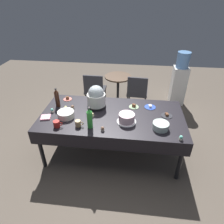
# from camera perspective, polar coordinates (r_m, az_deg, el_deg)

# --- Properties ---
(ground) EXTENTS (9.00, 9.00, 0.00)m
(ground) POSITION_cam_1_polar(r_m,az_deg,el_deg) (3.52, 0.00, -11.04)
(ground) COLOR brown
(potluck_table) EXTENTS (2.20, 1.10, 0.75)m
(potluck_table) POSITION_cam_1_polar(r_m,az_deg,el_deg) (3.08, 0.00, -1.75)
(potluck_table) COLOR black
(potluck_table) RESTS_ON ground
(frosted_layer_cake) EXTENTS (0.28, 0.28, 0.14)m
(frosted_layer_cake) POSITION_cam_1_polar(r_m,az_deg,el_deg) (2.86, 4.25, -1.79)
(frosted_layer_cake) COLOR silver
(frosted_layer_cake) RESTS_ON potluck_table
(slow_cooker) EXTENTS (0.31, 0.31, 0.38)m
(slow_cooker) POSITION_cam_1_polar(r_m,az_deg,el_deg) (3.17, -4.58, 4.22)
(slow_cooker) COLOR black
(slow_cooker) RESTS_ON potluck_table
(glass_salad_bowl) EXTENTS (0.23, 0.23, 0.09)m
(glass_salad_bowl) POSITION_cam_1_polar(r_m,az_deg,el_deg) (2.81, 13.87, -3.89)
(glass_salad_bowl) COLOR #B2C6BC
(glass_salad_bowl) RESTS_ON potluck_table
(ceramic_snack_bowl) EXTENTS (0.25, 0.25, 0.10)m
(ceramic_snack_bowl) POSITION_cam_1_polar(r_m,az_deg,el_deg) (3.05, -13.17, -0.65)
(ceramic_snack_bowl) COLOR silver
(ceramic_snack_bowl) RESTS_ON potluck_table
(dessert_plate_charcoal) EXTENTS (0.17, 0.17, 0.04)m
(dessert_plate_charcoal) POSITION_cam_1_polar(r_m,az_deg,el_deg) (3.13, 15.52, -0.94)
(dessert_plate_charcoal) COLOR #2D2D33
(dessert_plate_charcoal) RESTS_ON potluck_table
(dessert_plate_coral) EXTENTS (0.15, 0.15, 0.06)m
(dessert_plate_coral) POSITION_cam_1_polar(r_m,az_deg,el_deg) (3.54, -12.71, 3.76)
(dessert_plate_coral) COLOR #E07266
(dessert_plate_coral) RESTS_ON potluck_table
(dessert_plate_cobalt) EXTENTS (0.18, 0.18, 0.04)m
(dessert_plate_cobalt) POSITION_cam_1_polar(r_m,az_deg,el_deg) (3.29, 10.94, 1.48)
(dessert_plate_cobalt) COLOR #2D4CB2
(dessert_plate_cobalt) RESTS_ON potluck_table
(dessert_plate_sage) EXTENTS (0.16, 0.16, 0.05)m
(dessert_plate_sage) POSITION_cam_1_polar(r_m,az_deg,el_deg) (3.25, 6.33, 1.63)
(dessert_plate_sage) COLOR #8CA87F
(dessert_plate_sage) RESTS_ON potluck_table
(cupcake_mint) EXTENTS (0.05, 0.05, 0.07)m
(cupcake_mint) POSITION_cam_1_polar(r_m,az_deg,el_deg) (3.24, -13.21, 1.15)
(cupcake_mint) COLOR beige
(cupcake_mint) RESTS_ON potluck_table
(cupcake_lemon) EXTENTS (0.05, 0.05, 0.07)m
(cupcake_lemon) POSITION_cam_1_polar(r_m,az_deg,el_deg) (3.00, -5.69, -0.85)
(cupcake_lemon) COLOR beige
(cupcake_lemon) RESTS_ON potluck_table
(cupcake_berry) EXTENTS (0.05, 0.05, 0.07)m
(cupcake_berry) POSITION_cam_1_polar(r_m,az_deg,el_deg) (2.71, -2.75, -4.89)
(cupcake_berry) COLOR beige
(cupcake_berry) RESTS_ON potluck_table
(cupcake_vanilla) EXTENTS (0.05, 0.05, 0.07)m
(cupcake_vanilla) POSITION_cam_1_polar(r_m,az_deg,el_deg) (3.23, -16.91, 0.42)
(cupcake_vanilla) COLOR beige
(cupcake_vanilla) RESTS_ON potluck_table
(cupcake_rose) EXTENTS (0.05, 0.05, 0.07)m
(cupcake_rose) POSITION_cam_1_polar(r_m,az_deg,el_deg) (2.70, 19.30, -7.10)
(cupcake_rose) COLOR beige
(cupcake_rose) RESTS_ON potluck_table
(cupcake_cocoa) EXTENTS (0.05, 0.05, 0.07)m
(cupcake_cocoa) POSITION_cam_1_polar(r_m,az_deg,el_deg) (3.24, -11.31, 1.37)
(cupcake_cocoa) COLOR beige
(cupcake_cocoa) RESTS_ON potluck_table
(soda_bottle_cola) EXTENTS (0.07, 0.07, 0.32)m
(soda_bottle_cola) POSITION_cam_1_polar(r_m,az_deg,el_deg) (3.31, -15.60, 3.92)
(soda_bottle_cola) COLOR #33190F
(soda_bottle_cola) RESTS_ON potluck_table
(soda_bottle_lime_soda) EXTENTS (0.08, 0.08, 0.32)m
(soda_bottle_lime_soda) POSITION_cam_1_polar(r_m,az_deg,el_deg) (2.72, -6.47, -1.84)
(soda_bottle_lime_soda) COLOR green
(soda_bottle_lime_soda) RESTS_ON potluck_table
(coffee_mug_red) EXTENTS (0.13, 0.09, 0.10)m
(coffee_mug_red) POSITION_cam_1_polar(r_m,az_deg,el_deg) (2.87, -15.67, -3.33)
(coffee_mug_red) COLOR #B2231E
(coffee_mug_red) RESTS_ON potluck_table
(coffee_mug_tan) EXTENTS (0.12, 0.08, 0.09)m
(coffee_mug_tan) POSITION_cam_1_polar(r_m,az_deg,el_deg) (2.82, -9.75, -3.28)
(coffee_mug_tan) COLOR tan
(coffee_mug_tan) RESTS_ON potluck_table
(paper_napkin_stack) EXTENTS (0.17, 0.17, 0.02)m
(paper_napkin_stack) POSITION_cam_1_polar(r_m,az_deg,el_deg) (3.13, -18.61, -1.47)
(paper_napkin_stack) COLOR pink
(paper_napkin_stack) RESTS_ON potluck_table
(maroon_chair_left) EXTENTS (0.45, 0.45, 0.85)m
(maroon_chair_left) POSITION_cam_1_polar(r_m,az_deg,el_deg) (4.45, -5.02, 6.76)
(maroon_chair_left) COLOR #333338
(maroon_chair_left) RESTS_ON ground
(maroon_chair_right) EXTENTS (0.47, 0.47, 0.85)m
(maroon_chair_right) POSITION_cam_1_polar(r_m,az_deg,el_deg) (4.37, 7.31, 6.11)
(maroon_chair_right) COLOR #333338
(maroon_chair_right) RESTS_ON ground
(round_cafe_table) EXTENTS (0.60, 0.60, 0.72)m
(round_cafe_table) POSITION_cam_1_polar(r_m,az_deg,el_deg) (4.58, 1.74, 7.77)
(round_cafe_table) COLOR #473323
(round_cafe_table) RESTS_ON ground
(water_cooler) EXTENTS (0.32, 0.32, 1.24)m
(water_cooler) POSITION_cam_1_polar(r_m,az_deg,el_deg) (4.86, 18.85, 8.64)
(water_cooler) COLOR silver
(water_cooler) RESTS_ON ground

